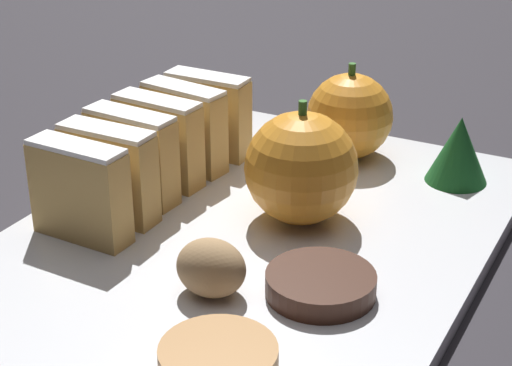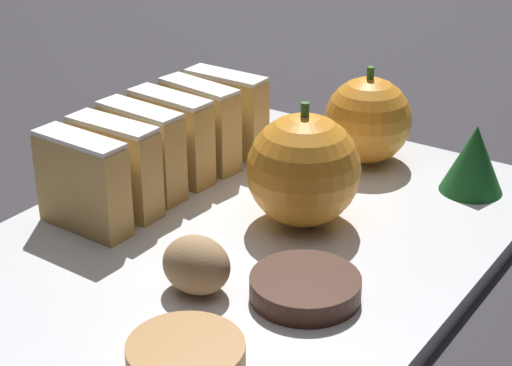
{
  "view_description": "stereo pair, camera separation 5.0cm",
  "coord_description": "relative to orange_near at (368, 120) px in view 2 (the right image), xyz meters",
  "views": [
    {
      "loc": [
        0.21,
        -0.4,
        0.26
      ],
      "look_at": [
        0.0,
        0.0,
        0.04
      ],
      "focal_mm": 60.0,
      "sensor_mm": 36.0,
      "label": 1
    },
    {
      "loc": [
        0.25,
        -0.37,
        0.26
      ],
      "look_at": [
        0.0,
        0.0,
        0.04
      ],
      "focal_mm": 60.0,
      "sensor_mm": 36.0,
      "label": 2
    }
  ],
  "objects": [
    {
      "name": "ground_plane",
      "position": [
        -0.01,
        -0.13,
        -0.04
      ],
      "size": [
        6.0,
        6.0,
        0.0
      ],
      "primitive_type": "plane",
      "color": "#28262B"
    },
    {
      "name": "serving_platter",
      "position": [
        -0.01,
        -0.13,
        -0.04
      ],
      "size": [
        0.26,
        0.35,
        0.01
      ],
      "color": "silver",
      "rests_on": "ground_plane"
    },
    {
      "name": "stollen_slice_front",
      "position": [
        -0.09,
        -0.18,
        -0.0
      ],
      "size": [
        0.06,
        0.02,
        0.06
      ],
      "color": "tan",
      "rests_on": "serving_platter"
    },
    {
      "name": "stollen_slice_second",
      "position": [
        -0.09,
        -0.16,
        -0.0
      ],
      "size": [
        0.06,
        0.02,
        0.06
      ],
      "color": "tan",
      "rests_on": "serving_platter"
    },
    {
      "name": "stollen_slice_third",
      "position": [
        -0.1,
        -0.13,
        -0.0
      ],
      "size": [
        0.06,
        0.02,
        0.06
      ],
      "color": "tan",
      "rests_on": "serving_platter"
    },
    {
      "name": "stollen_slice_fourth",
      "position": [
        -0.09,
        -0.1,
        -0.0
      ],
      "size": [
        0.06,
        0.02,
        0.06
      ],
      "color": "tan",
      "rests_on": "serving_platter"
    },
    {
      "name": "stollen_slice_fifth",
      "position": [
        -0.09,
        -0.07,
        -0.0
      ],
      "size": [
        0.06,
        0.03,
        0.06
      ],
      "color": "tan",
      "rests_on": "serving_platter"
    },
    {
      "name": "stollen_slice_sixth",
      "position": [
        -0.09,
        -0.04,
        -0.0
      ],
      "size": [
        0.06,
        0.02,
        0.06
      ],
      "color": "tan",
      "rests_on": "serving_platter"
    },
    {
      "name": "orange_near",
      "position": [
        0.0,
        0.0,
        0.0
      ],
      "size": [
        0.06,
        0.06,
        0.07
      ],
      "color": "orange",
      "rests_on": "serving_platter"
    },
    {
      "name": "orange_far",
      "position": [
        0.01,
        -0.1,
        0.0
      ],
      "size": [
        0.07,
        0.07,
        0.08
      ],
      "color": "orange",
      "rests_on": "serving_platter"
    },
    {
      "name": "walnut",
      "position": [
        0.01,
        -0.2,
        -0.01
      ],
      "size": [
        0.04,
        0.03,
        0.03
      ],
      "color": "#9E7A51",
      "rests_on": "serving_platter"
    },
    {
      "name": "chocolate_cookie",
      "position": [
        0.06,
        -0.18,
        -0.02
      ],
      "size": [
        0.06,
        0.06,
        0.01
      ],
      "color": "#381E14",
      "rests_on": "serving_platter"
    },
    {
      "name": "gingerbread_cookie",
      "position": [
        0.04,
        -0.26,
        -0.02
      ],
      "size": [
        0.05,
        0.05,
        0.01
      ],
      "color": "#A3703D",
      "rests_on": "serving_platter"
    },
    {
      "name": "evergreen_sprig",
      "position": [
        0.08,
        -0.01,
        -0.01
      ],
      "size": [
        0.04,
        0.04,
        0.05
      ],
      "color": "#195623",
      "rests_on": "serving_platter"
    }
  ]
}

